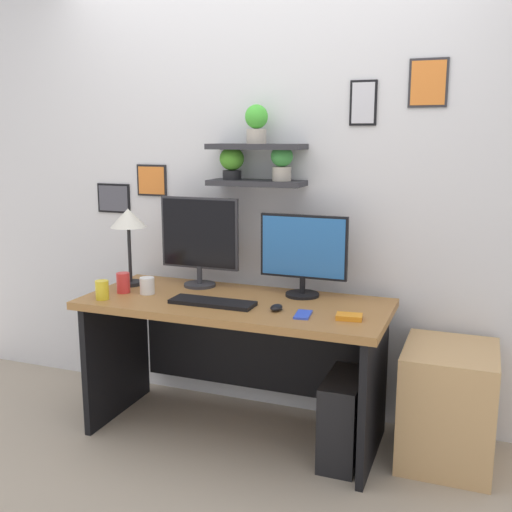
% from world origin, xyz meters
% --- Properties ---
extents(ground_plane, '(8.00, 8.00, 0.00)m').
position_xyz_m(ground_plane, '(0.00, 0.00, 0.00)').
color(ground_plane, tan).
extents(back_wall_assembly, '(4.40, 0.24, 2.70)m').
position_xyz_m(back_wall_assembly, '(-0.00, 0.44, 1.36)').
color(back_wall_assembly, silver).
rests_on(back_wall_assembly, ground).
extents(desk, '(1.60, 0.68, 0.75)m').
position_xyz_m(desk, '(0.00, 0.05, 0.54)').
color(desk, '#9E6B38').
rests_on(desk, ground).
extents(monitor_left, '(0.47, 0.18, 0.51)m').
position_xyz_m(monitor_left, '(-0.30, 0.22, 1.02)').
color(monitor_left, '#2D2D33').
rests_on(monitor_left, desk).
extents(monitor_right, '(0.47, 0.18, 0.44)m').
position_xyz_m(monitor_right, '(0.30, 0.22, 0.99)').
color(monitor_right, black).
rests_on(monitor_right, desk).
extents(keyboard, '(0.44, 0.14, 0.02)m').
position_xyz_m(keyboard, '(-0.08, -0.11, 0.76)').
color(keyboard, black).
rests_on(keyboard, desk).
extents(computer_mouse, '(0.06, 0.09, 0.03)m').
position_xyz_m(computer_mouse, '(0.26, -0.10, 0.77)').
color(computer_mouse, black).
rests_on(computer_mouse, desk).
extents(desk_lamp, '(0.20, 0.20, 0.44)m').
position_xyz_m(desk_lamp, '(-0.69, 0.10, 1.11)').
color(desk_lamp, black).
rests_on(desk_lamp, desk).
extents(cell_phone, '(0.08, 0.15, 0.01)m').
position_xyz_m(cell_phone, '(0.41, -0.13, 0.76)').
color(cell_phone, blue).
rests_on(cell_phone, desk).
extents(coffee_mug, '(0.08, 0.08, 0.09)m').
position_xyz_m(coffee_mug, '(-0.50, -0.04, 0.80)').
color(coffee_mug, white).
rests_on(coffee_mug, desk).
extents(pen_cup, '(0.07, 0.07, 0.10)m').
position_xyz_m(pen_cup, '(-0.66, -0.23, 0.80)').
color(pen_cup, yellow).
rests_on(pen_cup, desk).
extents(scissors_tray, '(0.13, 0.10, 0.02)m').
position_xyz_m(scissors_tray, '(0.63, -0.11, 0.76)').
color(scissors_tray, orange).
rests_on(scissors_tray, desk).
extents(water_cup, '(0.07, 0.07, 0.11)m').
position_xyz_m(water_cup, '(-0.63, -0.07, 0.81)').
color(water_cup, red).
rests_on(water_cup, desk).
extents(drawer_cabinet, '(0.44, 0.50, 0.58)m').
position_xyz_m(drawer_cabinet, '(1.08, 0.13, 0.29)').
color(drawer_cabinet, tan).
rests_on(drawer_cabinet, ground).
extents(computer_tower_right, '(0.18, 0.40, 0.43)m').
position_xyz_m(computer_tower_right, '(0.60, -0.05, 0.22)').
color(computer_tower_right, black).
rests_on(computer_tower_right, ground).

